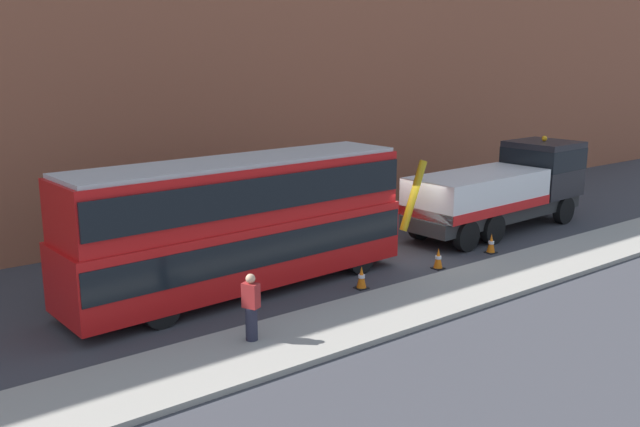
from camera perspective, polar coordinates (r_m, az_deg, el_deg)
ground_plane at (r=25.13m, az=6.27°, el=-3.31°), size 120.00×120.00×0.00m
near_kerb at (r=22.42m, az=13.73°, el=-5.44°), size 60.00×2.80×0.15m
building_facade at (r=29.81m, az=-3.35°, el=14.99°), size 60.00×1.50×16.00m
recovery_tow_truck at (r=29.05m, az=15.04°, el=2.11°), size 10.20×3.06×3.67m
double_decker_bus at (r=20.65m, az=-6.55°, el=-0.50°), size 11.13×3.06×4.06m
pedestrian_onlooker at (r=17.05m, az=-5.74°, el=-7.81°), size 0.40×0.47×1.71m
traffic_cone_near_bus at (r=21.24m, az=3.46°, el=-5.36°), size 0.36×0.36×0.72m
traffic_cone_midway at (r=23.47m, az=9.79°, el=-3.74°), size 0.36×0.36×0.72m
traffic_cone_near_truck at (r=25.70m, az=14.02°, el=-2.47°), size 0.36×0.36×0.72m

